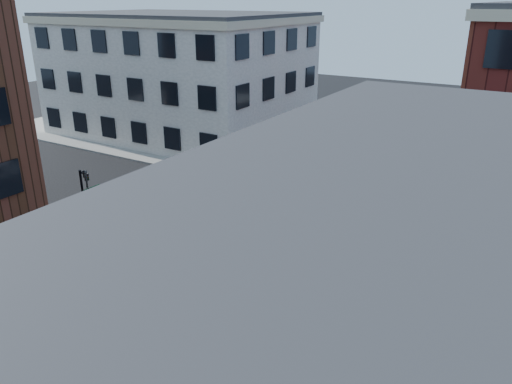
% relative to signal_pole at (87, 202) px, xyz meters
% --- Properties ---
extents(ground, '(120.00, 120.00, 0.00)m').
position_rel_signal_pole_xyz_m(ground, '(6.72, 6.68, -2.86)').
color(ground, black).
rests_on(ground, ground).
extents(sidewalk_nw, '(30.00, 30.00, 0.15)m').
position_rel_signal_pole_xyz_m(sidewalk_nw, '(-14.28, 27.68, -2.78)').
color(sidewalk_nw, gray).
rests_on(sidewalk_nw, ground).
extents(building_nw, '(22.00, 16.00, 11.00)m').
position_rel_signal_pole_xyz_m(building_nw, '(-12.28, 22.68, 2.64)').
color(building_nw, '#B8B2A8').
rests_on(building_nw, ground).
extents(tree_near, '(2.69, 2.69, 4.49)m').
position_rel_signal_pole_xyz_m(tree_near, '(14.28, 16.65, 0.30)').
color(tree_near, black).
rests_on(tree_near, ground).
extents(tree_far, '(2.43, 2.43, 4.07)m').
position_rel_signal_pole_xyz_m(tree_far, '(14.28, 22.65, 0.02)').
color(tree_far, black).
rests_on(tree_far, ground).
extents(signal_pole, '(1.29, 1.24, 4.60)m').
position_rel_signal_pole_xyz_m(signal_pole, '(0.00, 0.00, 0.00)').
color(signal_pole, black).
rests_on(signal_pole, ground).
extents(box_truck, '(8.46, 3.07, 3.77)m').
position_rel_signal_pole_xyz_m(box_truck, '(17.67, 4.41, -0.90)').
color(box_truck, silver).
rests_on(box_truck, ground).
extents(traffic_cone, '(0.44, 0.44, 0.68)m').
position_rel_signal_pole_xyz_m(traffic_cone, '(1.02, 3.16, -2.53)').
color(traffic_cone, '#D56509').
rests_on(traffic_cone, ground).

